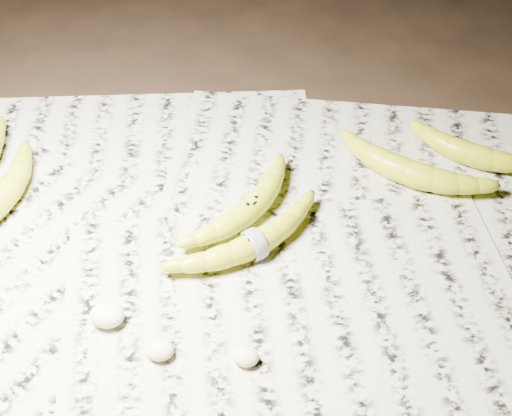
# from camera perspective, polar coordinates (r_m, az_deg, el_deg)

# --- Properties ---
(ground) EXTENTS (3.00, 3.00, 0.00)m
(ground) POSITION_cam_1_polar(r_m,az_deg,el_deg) (0.92, -2.06, -3.73)
(ground) COLOR black
(ground) RESTS_ON ground
(newspaper_patch) EXTENTS (0.90, 0.70, 0.01)m
(newspaper_patch) POSITION_cam_1_polar(r_m,az_deg,el_deg) (0.93, -4.22, -2.83)
(newspaper_patch) COLOR #AFAB96
(newspaper_patch) RESTS_ON ground
(banana_left_b) EXTENTS (0.09, 0.19, 0.04)m
(banana_left_b) POSITION_cam_1_polar(r_m,az_deg,el_deg) (1.02, -19.61, 0.94)
(banana_left_b) COLOR #B7C018
(banana_left_b) RESTS_ON newspaper_patch
(banana_center) EXTENTS (0.14, 0.19, 0.03)m
(banana_center) POSITION_cam_1_polar(r_m,az_deg,el_deg) (0.95, -0.44, 0.11)
(banana_center) COLOR #B7C018
(banana_center) RESTS_ON newspaper_patch
(banana_taped) EXTENTS (0.19, 0.17, 0.03)m
(banana_taped) POSITION_cam_1_polar(r_m,az_deg,el_deg) (0.90, -0.13, -2.77)
(banana_taped) COLOR #B7C018
(banana_taped) RESTS_ON newspaper_patch
(banana_upper_a) EXTENTS (0.21, 0.14, 0.04)m
(banana_upper_a) POSITION_cam_1_polar(r_m,az_deg,el_deg) (1.02, 12.09, 2.99)
(banana_upper_a) COLOR #B7C018
(banana_upper_a) RESTS_ON newspaper_patch
(banana_upper_b) EXTENTS (0.18, 0.12, 0.03)m
(banana_upper_b) POSITION_cam_1_polar(r_m,az_deg,el_deg) (1.07, 16.82, 4.30)
(banana_upper_b) COLOR #B7C018
(banana_upper_b) RESTS_ON newspaper_patch
(measuring_tape) EXTENTS (0.03, 0.04, 0.04)m
(measuring_tape) POSITION_cam_1_polar(r_m,az_deg,el_deg) (0.90, -0.13, -2.77)
(measuring_tape) COLOR white
(measuring_tape) RESTS_ON newspaper_patch
(flesh_chunk_a) EXTENTS (0.04, 0.03, 0.02)m
(flesh_chunk_a) POSITION_cam_1_polar(r_m,az_deg,el_deg) (0.86, -11.87, -8.24)
(flesh_chunk_a) COLOR beige
(flesh_chunk_a) RESTS_ON newspaper_patch
(flesh_chunk_b) EXTENTS (0.03, 0.03, 0.02)m
(flesh_chunk_b) POSITION_cam_1_polar(r_m,az_deg,el_deg) (0.82, -7.77, -11.02)
(flesh_chunk_b) COLOR beige
(flesh_chunk_b) RESTS_ON newspaper_patch
(flesh_chunk_c) EXTENTS (0.03, 0.02, 0.02)m
(flesh_chunk_c) POSITION_cam_1_polar(r_m,az_deg,el_deg) (0.81, -0.82, -11.68)
(flesh_chunk_c) COLOR beige
(flesh_chunk_c) RESTS_ON newspaper_patch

